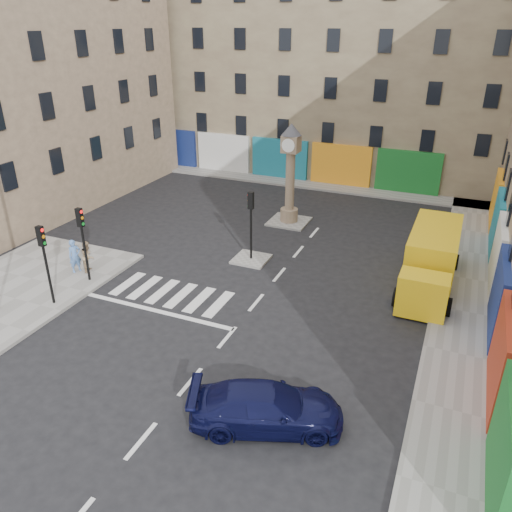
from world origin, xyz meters
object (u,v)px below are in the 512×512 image
Objects in this scene: yellow_van at (431,259)px; traffic_light_left_near at (44,253)px; traffic_light_island at (251,215)px; clock_pillar at (290,168)px; pedestrian_blue at (75,256)px; pedestrian_tan at (88,256)px; traffic_light_left_far at (82,233)px; navy_sedan at (266,407)px.

traffic_light_left_near is at bearing -149.79° from yellow_van.
traffic_light_island is 6.07m from clock_pillar.
pedestrian_blue reaches higher than pedestrian_tan.
traffic_light_island reaches higher than pedestrian_blue.
navy_sedan is (11.57, -5.44, -1.92)m from traffic_light_left_far.
traffic_light_left_far reaches higher than traffic_light_island.
clock_pillar is 10.54m from yellow_van.
yellow_van reaches higher than pedestrian_tan.
yellow_van is (9.00, -5.01, -2.25)m from clock_pillar.
pedestrian_blue is at bearing -146.60° from traffic_light_island.
pedestrian_blue is at bearing 43.90° from navy_sedan.
yellow_van reaches higher than pedestrian_blue.
clock_pillar reaches higher than yellow_van.
pedestrian_tan is at bearing -34.97° from pedestrian_blue.
clock_pillar is 17.86m from navy_sedan.
clock_pillar is 12.94m from pedestrian_tan.
clock_pillar reaches higher than traffic_light_left_near.
yellow_van is (15.30, 8.79, -1.32)m from traffic_light_left_near.
traffic_light_island is at bearing 4.70° from navy_sedan.
traffic_light_left_near and traffic_light_left_far have the same top height.
pedestrian_tan is (-12.20, 6.22, 0.25)m from navy_sedan.
traffic_light_island is (6.30, 5.40, -0.03)m from traffic_light_left_far.
clock_pillar is at bearing 90.00° from traffic_light_island.
traffic_light_left_far is (0.00, 2.40, 0.00)m from traffic_light_left_near.
traffic_light_left_far reaches higher than pedestrian_blue.
traffic_light_left_near is at bearing -128.93° from traffic_light_island.
traffic_light_left_far reaches higher than yellow_van.
traffic_light_left_far is 12.92m from navy_sedan.
navy_sedan is 14.05m from pedestrian_blue.
traffic_light_left_near is 3.65m from pedestrian_tan.
clock_pillar is at bearing -3.84° from navy_sedan.
traffic_light_left_near is at bearing -132.93° from pedestrian_blue.
pedestrian_blue is (-1.17, 2.87, -1.62)m from traffic_light_left_near.
traffic_light_left_near is 3.50m from pedestrian_blue.
traffic_light_left_near reaches higher than pedestrian_blue.
pedestrian_blue is 1.06× the size of pedestrian_tan.
navy_sedan is at bearing -107.18° from yellow_van.
navy_sedan is at bearing -64.08° from traffic_light_island.
yellow_van reaches higher than navy_sedan.
pedestrian_tan reaches higher than navy_sedan.
yellow_van is 16.89m from pedestrian_tan.
traffic_light_left_far is 2.17× the size of pedestrian_blue.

